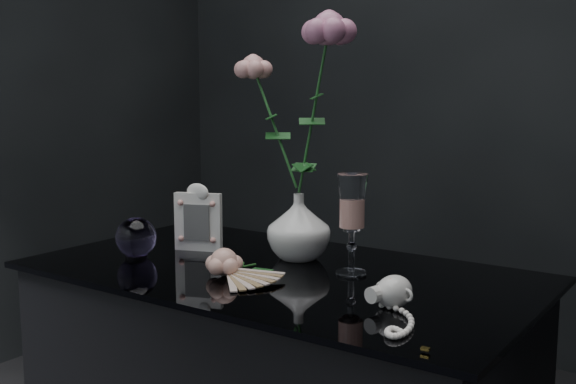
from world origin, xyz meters
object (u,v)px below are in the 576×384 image
Objects in this scene: loose_rose at (224,262)px; picture_frame at (198,217)px; wine_glass at (352,225)px; vase at (299,227)px; paperweight at (136,237)px; pearl_jar at (394,290)px.

picture_frame is at bearing 164.01° from loose_rose.
wine_glass is at bearing 57.11° from loose_rose.
paperweight is (-0.31, -0.19, -0.03)m from vase.
paperweight is at bearing -148.24° from vase.
vase is 0.92× the size of picture_frame.
picture_frame reaches higher than vase.
picture_frame is 0.15m from paperweight.
wine_glass is 0.49m from paperweight.
picture_frame is 0.95× the size of loose_rose.
loose_rose is 0.37m from pearl_jar.
paperweight reaches higher than pearl_jar.
pearl_jar reaches higher than loose_rose.
wine_glass reaches higher than loose_rose.
wine_glass is at bearing 17.34° from paperweight.
vase is 0.21m from loose_rose.
picture_frame is at bearing -177.51° from wine_glass.
paperweight is (-0.07, -0.13, -0.03)m from picture_frame.
vase is 0.38m from pearl_jar.
vase is at bearing 31.76° from paperweight.
vase is 0.17m from wine_glass.
paperweight is (-0.47, -0.15, -0.06)m from wine_glass.
wine_glass reaches higher than picture_frame.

